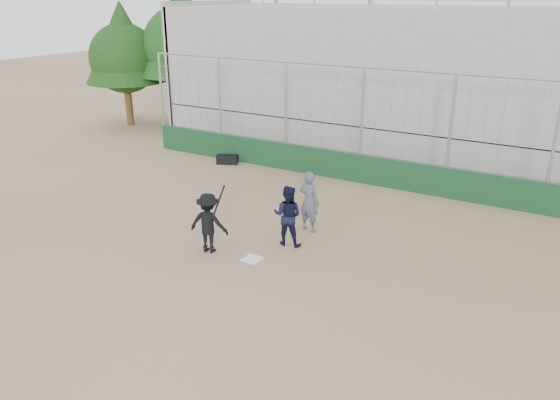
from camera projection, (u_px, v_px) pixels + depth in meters
The scene contains 10 objects.
ground at pixel (252, 259), 13.82m from camera, with size 90.00×90.00×0.00m, color brown.
home_plate at pixel (252, 259), 13.81m from camera, with size 0.44×0.44×0.02m, color white.
backstop at pixel (360, 156), 19.13m from camera, with size 18.10×0.25×4.04m.
bleachers at pixel (409, 81), 22.42m from camera, with size 20.25×6.70×6.98m.
tree_left at pixel (183, 35), 26.29m from camera, with size 4.48×4.48×7.00m.
tree_right at pixel (123, 49), 26.47m from camera, with size 3.84×3.84×6.00m.
batter_at_plate at pixel (208, 223), 13.99m from camera, with size 1.14×0.84×1.77m.
catcher_crouched at pixel (288, 225), 14.43m from camera, with size 0.89×0.73×1.13m.
umpire at pixel (309, 204), 15.22m from camera, with size 0.64×0.42×1.58m, color #464E59.
equipment_bag at pixel (227, 159), 21.44m from camera, with size 0.89×0.65×0.39m.
Camera 1 is at (6.81, -10.34, 6.35)m, focal length 35.00 mm.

